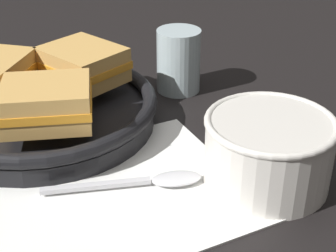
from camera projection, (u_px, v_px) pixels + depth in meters
ground_plane at (139, 175)px, 0.57m from camera, size 4.00×4.00×0.00m
napkin at (113, 194)px, 0.54m from camera, size 0.30×0.27×0.00m
soup_bowl at (268, 148)px, 0.54m from camera, size 0.14×0.14×0.08m
spoon at (155, 181)px, 0.55m from camera, size 0.16×0.09×0.01m
skillet at (44, 110)px, 0.66m from camera, size 0.29×0.41×0.04m
sandwich_near_left at (47, 103)px, 0.58m from camera, size 0.13×0.12×0.05m
sandwich_near_right at (83, 64)px, 0.68m from camera, size 0.11×0.12×0.05m
drinking_glass at (179, 61)px, 0.74m from camera, size 0.06×0.06×0.09m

